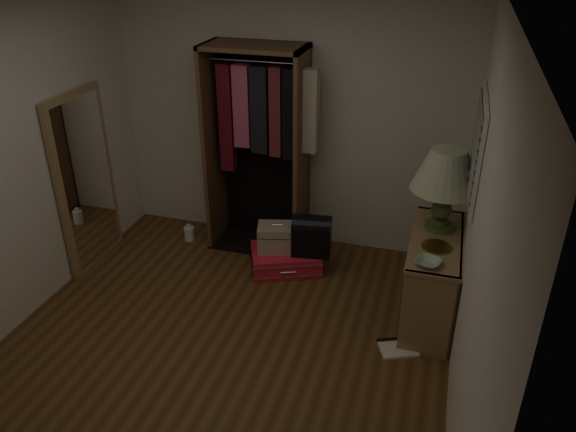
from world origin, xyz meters
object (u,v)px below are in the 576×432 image
object	(u,v)px
console_bookshelf	(432,273)
open_wardrobe	(261,133)
white_jug	(189,233)
pink_suitcase	(286,259)
table_lamp	(447,172)
black_bag	(312,234)
floor_mirror	(86,181)
train_case	(277,237)

from	to	relation	value
console_bookshelf	open_wardrobe	world-z (taller)	open_wardrobe
console_bookshelf	white_jug	world-z (taller)	console_bookshelf
pink_suitcase	table_lamp	world-z (taller)	table_lamp
black_bag	pink_suitcase	bearing A→B (deg)	177.76
console_bookshelf	black_bag	xyz separation A→B (m)	(-1.13, 0.34, 0.02)
white_jug	floor_mirror	bearing A→B (deg)	-139.96
black_bag	white_jug	world-z (taller)	black_bag
console_bookshelf	black_bag	distance (m)	1.18
floor_mirror	table_lamp	distance (m)	3.27
open_wardrobe	train_case	world-z (taller)	open_wardrobe
white_jug	console_bookshelf	bearing A→B (deg)	-12.41
black_bag	table_lamp	world-z (taller)	table_lamp
black_bag	table_lamp	distance (m)	1.43
open_wardrobe	table_lamp	world-z (taller)	open_wardrobe
black_bag	table_lamp	xyz separation A→B (m)	(1.13, -0.20, 0.85)
black_bag	white_jug	distance (m)	1.45
pink_suitcase	white_jug	distance (m)	1.17
console_bookshelf	black_bag	bearing A→B (deg)	163.30
floor_mirror	white_jug	xyz separation A→B (m)	(0.71, 0.60, -0.77)
table_lamp	console_bookshelf	bearing A→B (deg)	-91.71
floor_mirror	black_bag	distance (m)	2.19
train_case	black_bag	world-z (taller)	black_bag
pink_suitcase	black_bag	distance (m)	0.40
pink_suitcase	table_lamp	size ratio (longest dim) A/B	1.16
open_wardrobe	floor_mirror	xyz separation A→B (m)	(-1.49, -0.77, -0.37)
white_jug	train_case	bearing A→B (deg)	-12.93
table_lamp	white_jug	xyz separation A→B (m)	(-2.53, 0.41, -1.18)
train_case	table_lamp	xyz separation A→B (m)	(1.47, -0.17, 0.92)
pink_suitcase	white_jug	bearing A→B (deg)	145.31
console_bookshelf	black_bag	size ratio (longest dim) A/B	2.82
console_bookshelf	table_lamp	world-z (taller)	table_lamp
console_bookshelf	table_lamp	bearing A→B (deg)	88.29
pink_suitcase	black_bag	size ratio (longest dim) A/B	2.03
open_wardrobe	white_jug	world-z (taller)	open_wardrobe
train_case	console_bookshelf	bearing A→B (deg)	-26.70
console_bookshelf	floor_mirror	bearing A→B (deg)	-179.21
open_wardrobe	white_jug	distance (m)	1.39
console_bookshelf	train_case	xyz separation A→B (m)	(-1.46, 0.31, -0.06)
console_bookshelf	train_case	world-z (taller)	console_bookshelf
black_bag	table_lamp	bearing A→B (deg)	-17.88
console_bookshelf	floor_mirror	world-z (taller)	floor_mirror
open_wardrobe	table_lamp	xyz separation A→B (m)	(1.75, -0.59, 0.04)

